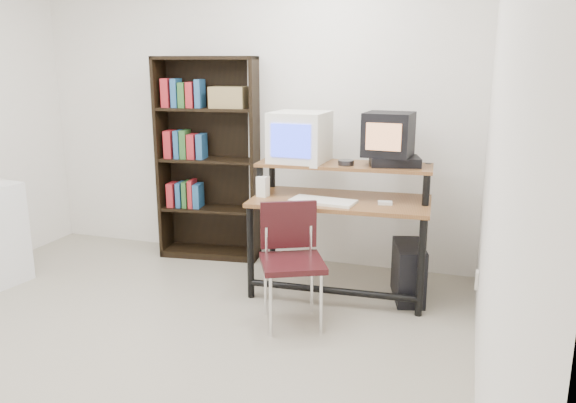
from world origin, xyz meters
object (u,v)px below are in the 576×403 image
(computer_desk, at_px, (341,203))
(crt_monitor, at_px, (300,138))
(crt_tv, at_px, (388,134))
(school_chair, at_px, (291,251))
(pc_tower, at_px, (408,272))
(bookshelf, at_px, (209,157))

(computer_desk, xyz_separation_m, crt_monitor, (-0.36, 0.11, 0.47))
(crt_tv, bearing_deg, crt_monitor, -171.85)
(computer_desk, xyz_separation_m, school_chair, (-0.20, -0.61, -0.20))
(crt_monitor, height_order, school_chair, crt_monitor)
(computer_desk, height_order, school_chair, computer_desk)
(computer_desk, bearing_deg, crt_monitor, 160.14)
(pc_tower, bearing_deg, school_chair, -154.24)
(school_chair, relative_size, bookshelf, 0.46)
(computer_desk, height_order, crt_monitor, crt_monitor)
(crt_monitor, xyz_separation_m, crt_tv, (0.67, 0.05, 0.04))
(crt_monitor, xyz_separation_m, bookshelf, (-0.95, 0.35, -0.25))
(bookshelf, bearing_deg, crt_tv, -17.98)
(computer_desk, xyz_separation_m, crt_tv, (0.31, 0.16, 0.51))
(crt_monitor, bearing_deg, crt_tv, 6.43)
(crt_tv, xyz_separation_m, school_chair, (-0.51, -0.77, -0.71))
(pc_tower, xyz_separation_m, school_chair, (-0.72, -0.61, 0.29))
(crt_monitor, height_order, pc_tower, crt_monitor)
(computer_desk, xyz_separation_m, pc_tower, (0.53, 0.00, -0.49))
(crt_monitor, height_order, crt_tv, crt_tv)
(bookshelf, bearing_deg, computer_desk, -26.72)
(crt_monitor, height_order, bookshelf, bookshelf)
(school_chair, bearing_deg, bookshelf, 109.94)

